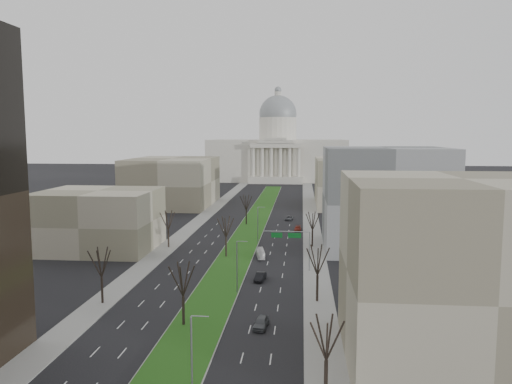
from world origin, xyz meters
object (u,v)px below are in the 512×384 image
Objects in this scene: car_red at (298,229)px; car_grey_far at (289,218)px; car_grey_near at (261,322)px; car_black at (260,277)px; box_van at (261,253)px.

car_red is 1.01× the size of car_grey_far.
car_grey_near is 22.81m from car_black.
box_van is at bearing -101.03° from car_red.
box_van is (-3.46, 40.27, 0.15)m from car_grey_near.
car_grey_near is at bearing -90.46° from car_red.
car_red is 17.76m from car_grey_far.
car_grey_far is (1.56, 89.21, -0.14)m from car_grey_near.
car_grey_near is at bearing -82.77° from car_grey_far.
car_black is at bearing -94.27° from box_van.
car_grey_far is at bearing 94.19° from car_black.
car_black is at bearing -84.87° from car_grey_far.
car_black is (-2.05, 22.72, -0.03)m from car_grey_near.
car_grey_near is 89.22m from car_grey_far.
car_grey_far is (3.60, 66.49, -0.11)m from car_black.
car_black is 66.59m from car_grey_far.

